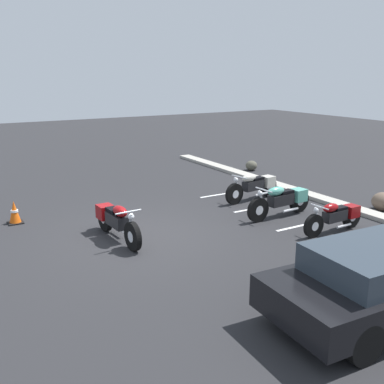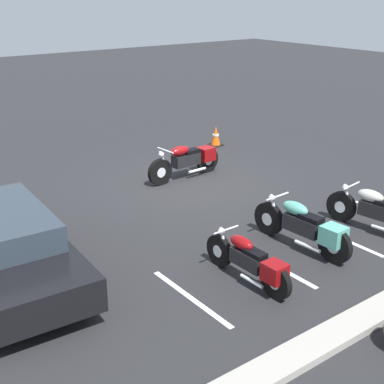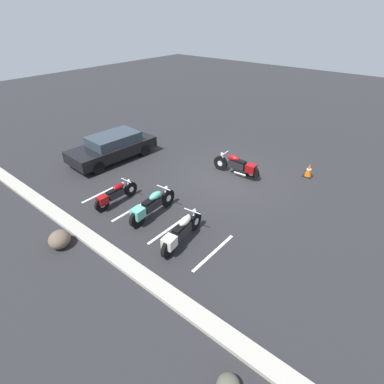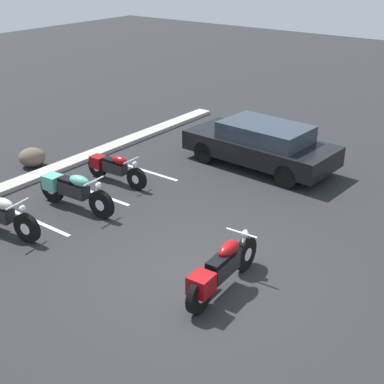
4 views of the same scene
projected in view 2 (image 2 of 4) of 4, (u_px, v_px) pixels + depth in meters
name	position (u px, v px, depth m)	size (l,w,h in m)	color
ground	(195.00, 183.00, 13.91)	(60.00, 60.00, 0.00)	#262628
motorcycle_maroon_featured	(188.00, 160.00, 14.20)	(2.31, 0.65, 0.91)	black
parked_bike_0	(381.00, 212.00, 10.93)	(0.71, 2.24, 0.88)	black
parked_bike_1	(305.00, 227.00, 10.23)	(0.65, 2.31, 0.91)	black
parked_bike_2	(251.00, 261.00, 9.07)	(0.57, 2.02, 0.79)	black
car_black	(3.00, 247.00, 9.02)	(2.04, 4.40, 1.29)	black
traffic_cone	(216.00, 136.00, 17.14)	(0.40, 0.40, 0.63)	black
stall_line_1	(340.00, 237.00, 10.90)	(0.10, 2.10, 0.00)	white
stall_line_2	(273.00, 264.00, 9.84)	(0.10, 2.10, 0.00)	white
stall_line_3	(191.00, 298.00, 8.78)	(0.10, 2.10, 0.00)	white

